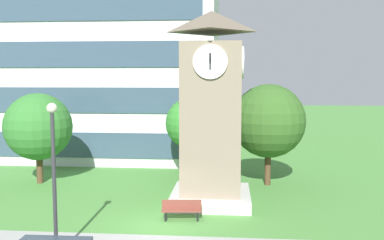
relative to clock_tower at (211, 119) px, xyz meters
The scene contains 8 objects.
ground_plane 6.03m from the clock_tower, 120.32° to the right, with size 160.00×160.00×0.00m, color #4C893D.
office_building 19.13m from the clock_tower, 121.58° to the left, with size 18.88×15.34×19.20m.
clock_tower is the anchor object (origin of this frame).
park_bench 4.90m from the clock_tower, 113.72° to the right, with size 1.83×0.63×0.88m.
street_lamp 8.99m from the clock_tower, 126.04° to the right, with size 0.36×0.36×5.56m.
tree_streetside 11.12m from the clock_tower, 162.62° to the left, with size 4.06×4.06×5.49m.
tree_by_building 5.76m from the clock_tower, 105.59° to the left, with size 3.23×3.23×5.13m.
tree_near_tower 5.18m from the clock_tower, 51.34° to the left, with size 4.36×4.36×6.03m.
Camera 1 is at (3.02, -18.24, 6.51)m, focal length 40.78 mm.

